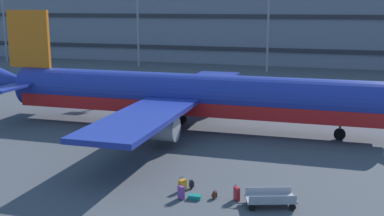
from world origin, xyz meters
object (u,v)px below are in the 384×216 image
Objects in this scene: suitcase_laid_flat at (237,193)px; suitcase_upright at (182,185)px; backpack_scuffed at (214,195)px; baggage_cart at (270,199)px; airliner at (186,96)px; suitcase_black at (181,192)px; suitcase_navy at (195,197)px; backpack_small at (192,184)px.

suitcase_laid_flat is 1.09× the size of suitcase_upright.
backpack_scuffed is 0.15× the size of baggage_cart.
suitcase_black is at bearing -72.96° from airliner.
baggage_cart reaches higher than suitcase_navy.
airliner is at bearing 122.95° from baggage_cart.
airliner is 15.84m from suitcase_navy.
suitcase_navy is 1.08m from backpack_scuffed.
baggage_cart reaches higher than backpack_small.
suitcase_navy is 0.22× the size of baggage_cart.
suitcase_upright is at bearing -126.37° from backpack_small.
backpack_small is 1.16× the size of backpack_scuffed.
airliner is at bearing 109.37° from backpack_small.
airliner is at bearing 113.72° from backpack_scuffed.
suitcase_navy is at bearing -66.75° from backpack_small.
suitcase_black is 1.82m from backpack_scuffed.
baggage_cart is at bearing -2.87° from backpack_scuffed.
backpack_small is at bearing -70.63° from airliner.
suitcase_black is 0.26× the size of baggage_cart.
backpack_scuffed is (6.27, -14.26, -2.64)m from airliner.
backpack_scuffed is (1.70, 0.64, -0.19)m from suitcase_black.
suitcase_laid_flat is at bearing -7.46° from suitcase_upright.
baggage_cart is at bearing -14.45° from backpack_small.
airliner reaches higher than backpack_scuffed.
airliner is at bearing 107.20° from suitcase_upright.
airliner is 44.33× the size of suitcase_black.
suitcase_black is 0.79m from suitcase_navy.
suitcase_upright is at bearing 137.19° from suitcase_navy.
backpack_small is (-2.85, 0.95, -0.15)m from suitcase_laid_flat.
airliner is 51.18× the size of suitcase_navy.
airliner is 17.35m from baggage_cart.
airliner is 77.96× the size of backpack_scuffed.
suitcase_navy is 1.32× the size of backpack_small.
suitcase_upright is 0.24× the size of baggage_cart.
suitcase_upright is (-3.24, 0.42, -0.04)m from suitcase_laid_flat.
suitcase_laid_flat reaches higher than suitcase_navy.
suitcase_black is at bearing -159.50° from backpack_scuffed.
baggage_cart is (5.09, -0.68, 0.07)m from suitcase_upright.
suitcase_laid_flat is at bearing 172.07° from baggage_cart.
backpack_small reaches higher than suitcase_navy.
suitcase_black reaches higher than baggage_cart.
suitcase_upright is (4.25, -13.74, -2.49)m from airliner.
baggage_cart is at bearing 3.77° from suitcase_navy.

